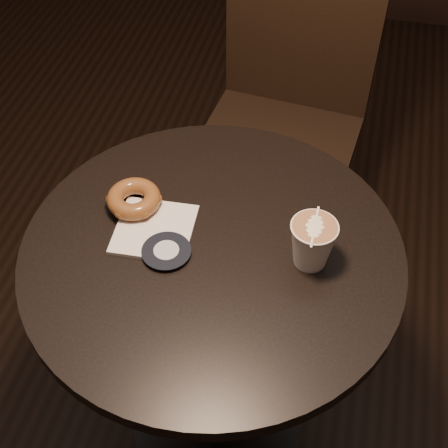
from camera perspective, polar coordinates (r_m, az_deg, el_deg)
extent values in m
plane|color=black|center=(1.77, -0.73, -17.89)|extent=(4.50, 4.50, 0.00)
cylinder|color=black|center=(1.14, -1.08, -2.63)|extent=(0.70, 0.70, 0.03)
cylinder|color=black|center=(1.44, -0.87, -11.87)|extent=(0.07, 0.07, 0.70)
cylinder|color=black|center=(1.76, -0.73, -17.76)|extent=(0.44, 0.44, 0.02)
cube|color=black|center=(1.77, 4.87, 7.29)|extent=(0.46, 0.46, 0.04)
cube|color=black|center=(1.74, 7.35, 18.74)|extent=(0.42, 0.09, 0.57)
cylinder|color=black|center=(1.85, -2.45, -0.47)|extent=(0.04, 0.04, 0.47)
cylinder|color=black|center=(1.79, 8.29, -3.31)|extent=(0.04, 0.04, 0.47)
cylinder|color=black|center=(2.09, 1.09, 6.46)|extent=(0.04, 0.04, 0.47)
cylinder|color=black|center=(2.03, 10.69, 4.14)|extent=(0.04, 0.04, 0.47)
cube|color=white|center=(1.16, -6.38, -0.48)|extent=(0.15, 0.15, 0.01)
torus|color=brown|center=(1.19, -8.24, 2.30)|extent=(0.10, 0.10, 0.03)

